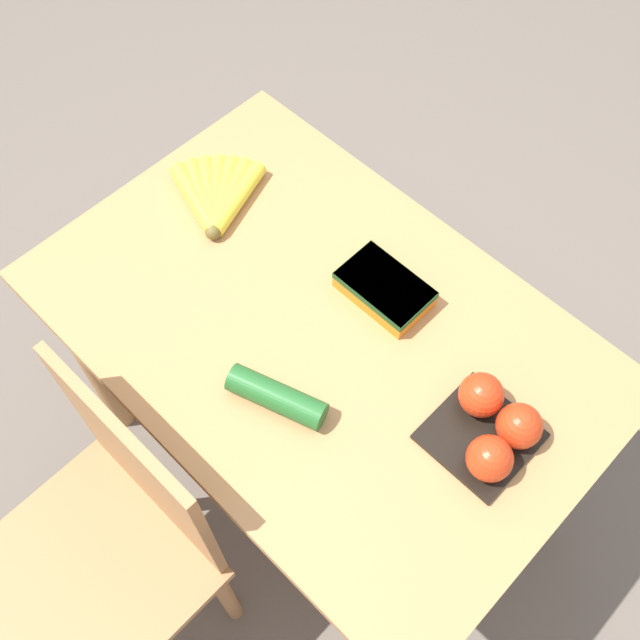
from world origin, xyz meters
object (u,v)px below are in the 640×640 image
(cucumber_near, at_px, (277,397))
(banana_bunch, at_px, (216,197))
(tomato_pack, at_px, (494,428))
(carrot_bag, at_px, (385,288))
(chair, at_px, (112,545))

(cucumber_near, bearing_deg, banana_bunch, -28.50)
(tomato_pack, relative_size, carrot_bag, 0.99)
(chair, xyz_separation_m, carrot_bag, (-0.09, -0.68, 0.29))
(chair, distance_m, tomato_pack, 0.79)
(chair, relative_size, tomato_pack, 5.17)
(banana_bunch, bearing_deg, chair, 117.93)
(carrot_bag, distance_m, cucumber_near, 0.31)
(tomato_pack, bearing_deg, banana_bunch, -1.05)
(chair, distance_m, cucumber_near, 0.48)
(tomato_pack, distance_m, carrot_bag, 0.34)
(banana_bunch, distance_m, tomato_pack, 0.74)
(tomato_pack, xyz_separation_m, carrot_bag, (0.33, -0.09, -0.02))
(tomato_pack, height_order, carrot_bag, tomato_pack)
(banana_bunch, relative_size, cucumber_near, 1.07)
(chair, xyz_separation_m, banana_bunch, (0.32, -0.60, 0.28))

